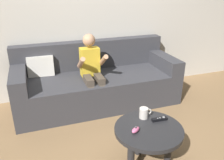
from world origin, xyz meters
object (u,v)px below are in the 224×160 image
object	(u,v)px
coffee_table	(148,134)
coffee_mug	(144,113)
couch	(96,83)
nunchuk_pink	(136,130)
game_remote_black_near_edge	(160,119)
person_seated_on_couch	(92,69)

from	to	relation	value
coffee_table	coffee_mug	distance (m)	0.20
couch	nunchuk_pink	size ratio (longest dim) A/B	20.93
couch	coffee_mug	xyz separation A→B (m)	(0.12, -1.17, 0.17)
coffee_table	nunchuk_pink	world-z (taller)	nunchuk_pink
coffee_mug	nunchuk_pink	bearing A→B (deg)	-132.73
game_remote_black_near_edge	nunchuk_pink	size ratio (longest dim) A/B	1.43
coffee_table	coffee_mug	world-z (taller)	coffee_mug
person_seated_on_couch	coffee_table	world-z (taller)	person_seated_on_couch
couch	game_remote_black_near_edge	size ratio (longest dim) A/B	14.66
game_remote_black_near_edge	coffee_mug	distance (m)	0.14
person_seated_on_couch	game_remote_black_near_edge	distance (m)	1.13
coffee_table	nunchuk_pink	xyz separation A→B (m)	(-0.13, -0.02, 0.09)
coffee_mug	coffee_table	bearing A→B (deg)	-101.96
couch	person_seated_on_couch	world-z (taller)	person_seated_on_couch
coffee_table	game_remote_black_near_edge	bearing A→B (deg)	25.23
couch	game_remote_black_near_edge	distance (m)	1.28
person_seated_on_couch	game_remote_black_near_edge	world-z (taller)	person_seated_on_couch
nunchuk_pink	coffee_mug	bearing A→B (deg)	47.27
person_seated_on_couch	coffee_mug	xyz separation A→B (m)	(0.21, -0.99, -0.09)
game_remote_black_near_edge	nunchuk_pink	distance (m)	0.28
coffee_table	nunchuk_pink	distance (m)	0.16
game_remote_black_near_edge	coffee_mug	size ratio (longest dim) A/B	1.20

